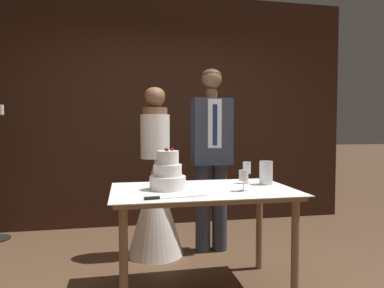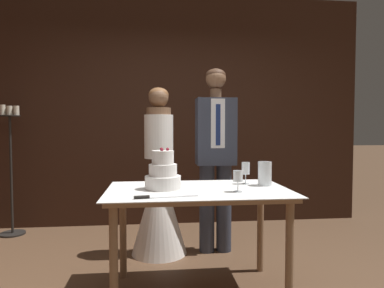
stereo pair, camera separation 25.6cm
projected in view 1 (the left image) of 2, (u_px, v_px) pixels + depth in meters
wall_back at (161, 110)px, 4.38m from camera, size 4.95×0.12×2.92m
cake_table at (203, 201)px, 2.55m from camera, size 1.35×0.82×0.78m
tiered_cake at (168, 174)px, 2.52m from camera, size 0.27×0.27×0.31m
cake_knife at (164, 198)px, 2.19m from camera, size 0.42×0.08×0.02m
wine_glass_near at (247, 168)px, 2.80m from camera, size 0.07×0.07×0.18m
wine_glass_middle at (244, 176)px, 2.45m from camera, size 0.07×0.07×0.15m
hurricane_candle at (266, 173)px, 2.74m from camera, size 0.11×0.11×0.19m
bride at (155, 194)px, 3.32m from camera, size 0.54×0.54×1.63m
groom at (211, 151)px, 3.41m from camera, size 0.38×0.25×1.82m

